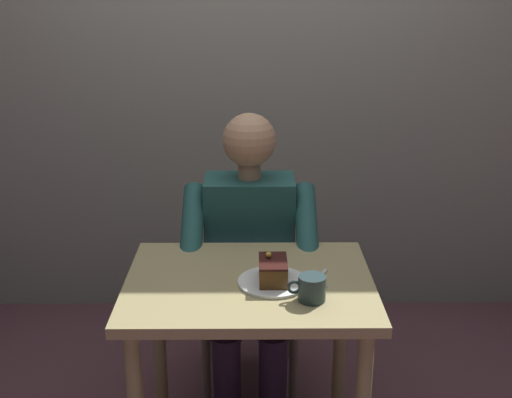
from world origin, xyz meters
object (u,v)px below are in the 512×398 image
(chair, at_px, (250,271))
(coffee_cup, at_px, (311,288))
(dessert_spoon, at_px, (322,281))
(seated_person, at_px, (250,258))
(dining_table, at_px, (249,312))
(cake_slice, at_px, (273,270))

(chair, distance_m, coffee_cup, 0.84)
(dessert_spoon, bearing_deg, chair, -69.00)
(chair, bearing_deg, seated_person, 90.00)
(chair, xyz_separation_m, seated_person, (0.00, 0.17, 0.14))
(dining_table, bearing_deg, seated_person, -90.00)
(cake_slice, bearing_deg, coffee_cup, 134.74)
(chair, relative_size, coffee_cup, 7.37)
(seated_person, bearing_deg, chair, -90.00)
(seated_person, bearing_deg, cake_slice, 99.49)
(dining_table, distance_m, coffee_cup, 0.29)
(seated_person, relative_size, cake_slice, 8.55)
(chair, relative_size, seated_person, 0.74)
(dining_table, xyz_separation_m, coffee_cup, (-0.19, 0.14, 0.16))
(seated_person, bearing_deg, coffee_cup, 108.36)
(chair, relative_size, dessert_spoon, 6.35)
(chair, bearing_deg, dining_table, 90.00)
(cake_slice, relative_size, dessert_spoon, 1.00)
(cake_slice, xyz_separation_m, coffee_cup, (-0.12, 0.12, -0.00))
(chair, distance_m, cake_slice, 0.71)
(chair, xyz_separation_m, dessert_spoon, (-0.24, 0.63, 0.26))
(dining_table, relative_size, cake_slice, 5.84)
(seated_person, relative_size, coffee_cup, 9.94)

